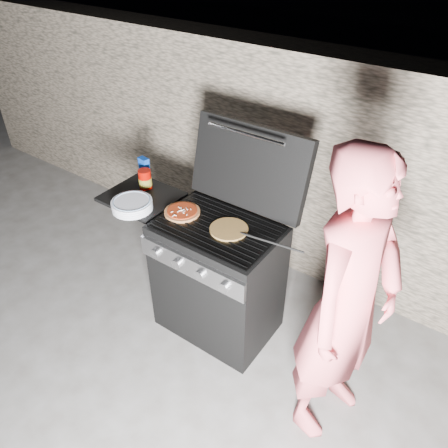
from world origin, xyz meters
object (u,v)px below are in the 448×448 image
Objects in this scene: person at (348,307)px; pizza_topped at (182,211)px; gas_grill at (190,265)px; sauce_jar at (145,179)px.

pizza_topped is at bearing 94.62° from person.
gas_grill is 0.47m from pizza_topped.
sauce_jar is (-0.47, 0.10, 0.52)m from gas_grill.
gas_grill is 1.29m from person.
person is (1.66, -0.27, -0.07)m from sauce_jar.
pizza_topped is 0.45m from sauce_jar.
pizza_topped is at bearing -14.36° from sauce_jar.
gas_grill is 5.62× the size of pizza_topped.
sauce_jar is at bearing 165.64° from pizza_topped.
pizza_topped is 1.68× the size of sauce_jar.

